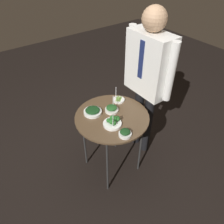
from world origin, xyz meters
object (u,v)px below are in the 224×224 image
at_px(bowl_spinach_far_rim, 112,109).
at_px(waiter_figure, 148,71).
at_px(serving_cart, 112,120).
at_px(bowl_broccoli_front_right, 113,122).
at_px(bowl_spinach_back_left, 93,111).
at_px(bowl_spinach_front_center, 125,133).
at_px(bowl_asparagus_near_rim, 119,100).

height_order(bowl_spinach_far_rim, waiter_figure, waiter_figure).
bearing_deg(serving_cart, bowl_broccoli_front_right, -33.52).
bearing_deg(bowl_spinach_back_left, waiter_figure, 81.81).
xyz_separation_m(serving_cart, bowl_broccoli_front_right, (0.10, -0.06, 0.08)).
bearing_deg(bowl_spinach_back_left, bowl_spinach_front_center, 8.25).
relative_size(serving_cart, bowl_spinach_front_center, 6.69).
bearing_deg(bowl_asparagus_near_rim, bowl_spinach_back_left, -87.84).
distance_m(bowl_spinach_front_center, waiter_figure, 0.68).
bearing_deg(bowl_spinach_far_rim, bowl_asparagus_near_rim, 120.65).
height_order(bowl_spinach_back_left, waiter_figure, waiter_figure).
distance_m(serving_cart, bowl_asparagus_near_rim, 0.26).
bearing_deg(serving_cart, bowl_spinach_far_rim, 146.05).
relative_size(bowl_spinach_far_rim, bowl_asparagus_near_rim, 1.01).
xyz_separation_m(bowl_spinach_far_rim, bowl_asparagus_near_rim, (-0.09, 0.16, -0.01)).
bearing_deg(bowl_asparagus_near_rim, waiter_figure, 70.72).
bearing_deg(bowl_spinach_front_center, bowl_broccoli_front_right, -179.15).
bearing_deg(waiter_figure, bowl_spinach_far_rim, -90.78).
bearing_deg(bowl_spinach_far_rim, waiter_figure, 89.22).
height_order(bowl_broccoli_front_right, waiter_figure, waiter_figure).
relative_size(bowl_spinach_front_center, waiter_figure, 0.07).
xyz_separation_m(bowl_asparagus_near_rim, bowl_spinach_back_left, (0.01, -0.32, 0.01)).
height_order(bowl_spinach_far_rim, bowl_broccoli_front_right, bowl_broccoli_front_right).
bearing_deg(waiter_figure, serving_cart, -83.25).
distance_m(bowl_asparagus_near_rim, bowl_broccoli_front_right, 0.36).
height_order(bowl_broccoli_front_right, bowl_spinach_back_left, bowl_broccoli_front_right).
height_order(serving_cart, bowl_spinach_far_rim, bowl_spinach_far_rim).
xyz_separation_m(bowl_broccoli_front_right, waiter_figure, (-0.15, 0.54, 0.26)).
bearing_deg(bowl_spinach_back_left, bowl_asparagus_near_rim, 92.16).
bearing_deg(bowl_spinach_front_center, bowl_spinach_back_left, -171.75).
bearing_deg(bowl_spinach_back_left, serving_cart, 40.21).
bearing_deg(bowl_asparagus_near_rim, bowl_spinach_front_center, -31.62).
distance_m(bowl_spinach_far_rim, waiter_figure, 0.51).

